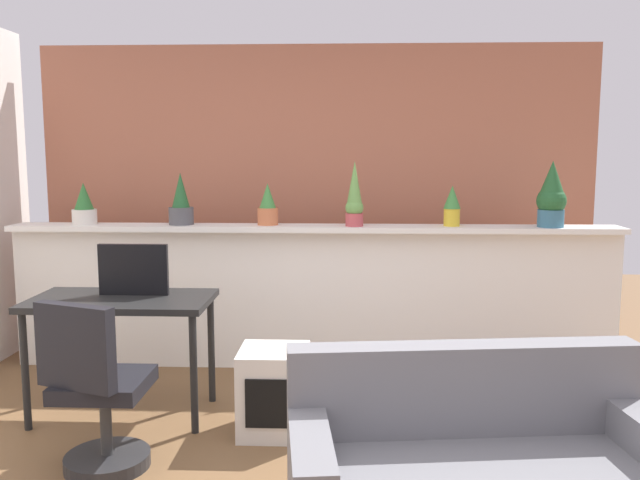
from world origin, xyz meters
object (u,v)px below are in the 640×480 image
object	(u,v)px
potted_plant_1	(181,203)
potted_plant_5	(552,196)
potted_plant_3	(354,198)
side_cube_shelf	(274,391)
potted_plant_2	(268,206)
desk	(121,311)
potted_plant_4	(452,205)
potted_plant_0	(84,206)
office_chair	(97,399)
tv_monitor	(133,270)

from	to	relation	value
potted_plant_1	potted_plant_5	xyz separation A→B (m)	(2.73, -0.05, 0.06)
potted_plant_3	side_cube_shelf	bearing A→B (deg)	-112.12
potted_plant_2	side_cube_shelf	size ratio (longest dim) A/B	0.62
desk	side_cube_shelf	size ratio (longest dim) A/B	2.20
potted_plant_2	potted_plant_4	xyz separation A→B (m)	(1.37, -0.02, 0.02)
potted_plant_2	potted_plant_3	bearing A→B (deg)	-5.37
potted_plant_4	side_cube_shelf	distance (m)	1.97
potted_plant_0	potted_plant_3	xyz separation A→B (m)	(2.04, -0.06, 0.07)
potted_plant_5	office_chair	bearing A→B (deg)	-148.34
potted_plant_3	desk	xyz separation A→B (m)	(-1.44, -0.94, -0.64)
office_chair	potted_plant_0	bearing A→B (deg)	112.59
potted_plant_5	desk	size ratio (longest dim) A/B	0.44
tv_monitor	side_cube_shelf	size ratio (longest dim) A/B	0.87
potted_plant_1	side_cube_shelf	distance (m)	1.78
potted_plant_0	potted_plant_4	size ratio (longest dim) A/B	1.05
potted_plant_1	potted_plant_3	xyz separation A→B (m)	(1.30, -0.05, 0.05)
office_chair	potted_plant_1	bearing A→B (deg)	89.47
potted_plant_2	office_chair	world-z (taller)	potted_plant_2
side_cube_shelf	desk	bearing A→B (deg)	166.97
potted_plant_4	office_chair	distance (m)	2.81
potted_plant_1	desk	size ratio (longest dim) A/B	0.35
potted_plant_2	potted_plant_0	bearing A→B (deg)	-179.99
potted_plant_0	office_chair	bearing A→B (deg)	-67.41
potted_plant_5	side_cube_shelf	distance (m)	2.47
potted_plant_0	side_cube_shelf	world-z (taller)	potted_plant_0
potted_plant_2	office_chair	xyz separation A→B (m)	(-0.67, -1.75, -0.84)
potted_plant_4	tv_monitor	bearing A→B (deg)	-156.76
potted_plant_2	desk	world-z (taller)	potted_plant_2
potted_plant_1	potted_plant_4	bearing A→B (deg)	-0.26
potted_plant_5	desk	world-z (taller)	potted_plant_5
potted_plant_0	side_cube_shelf	size ratio (longest dim) A/B	0.63
potted_plant_1	tv_monitor	distance (m)	0.98
potted_plant_5	tv_monitor	bearing A→B (deg)	-162.89
potted_plant_0	tv_monitor	xyz separation A→B (m)	(0.67, -0.92, -0.32)
tv_monitor	potted_plant_1	bearing A→B (deg)	85.10
potted_plant_1	potted_plant_0	bearing A→B (deg)	179.31
potted_plant_3	potted_plant_5	world-z (taller)	potted_plant_5
tv_monitor	side_cube_shelf	bearing A→B (deg)	-18.50
potted_plant_1	potted_plant_3	distance (m)	1.30
desk	potted_plant_2	bearing A→B (deg)	51.68
potted_plant_5	potted_plant_2	bearing A→B (deg)	178.49
tv_monitor	potted_plant_0	bearing A→B (deg)	125.90
side_cube_shelf	potted_plant_5	bearing A→B (deg)	31.57
potted_plant_4	tv_monitor	distance (m)	2.31
side_cube_shelf	potted_plant_4	bearing A→B (deg)	45.31
potted_plant_3	office_chair	world-z (taller)	potted_plant_3
potted_plant_5	side_cube_shelf	bearing A→B (deg)	-148.43
potted_plant_1	potted_plant_2	size ratio (longest dim) A/B	1.25
potted_plant_1	potted_plant_2	world-z (taller)	potted_plant_1
potted_plant_4	potted_plant_0	bearing A→B (deg)	179.62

